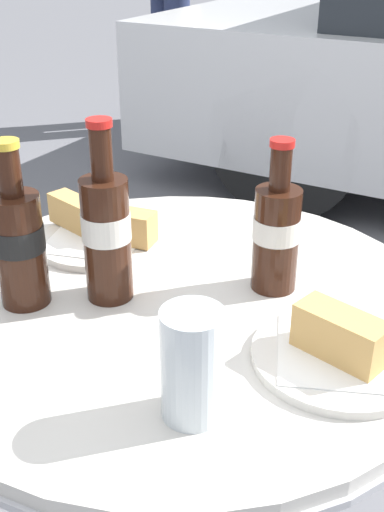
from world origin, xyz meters
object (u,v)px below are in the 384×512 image
(drinking_glass, at_px, (192,369))
(lunch_plate_near, at_px, (99,231))
(lunch_plate_far, at_px, (339,349))
(cola_bottle_right, at_px, (19,242))
(bistro_table, at_px, (180,393))
(cola_bottle_center, at_px, (276,232))
(cola_bottle_left, at_px, (106,232))

(drinking_glass, xyz_separation_m, lunch_plate_near, (-0.34, 0.29, -0.04))
(lunch_plate_near, bearing_deg, drinking_glass, -40.01)
(drinking_glass, xyz_separation_m, lunch_plate_far, (0.11, 0.17, -0.04))
(cola_bottle_right, relative_size, lunch_plate_near, 1.11)
(bistro_table, height_order, lunch_plate_near, lunch_plate_near)
(bistro_table, bearing_deg, lunch_plate_far, -7.88)
(lunch_plate_far, bearing_deg, bistro_table, 172.12)
(lunch_plate_near, relative_size, lunch_plate_far, 0.98)
(cola_bottle_right, relative_size, lunch_plate_far, 1.09)
(cola_bottle_center, distance_m, lunch_plate_far, 0.21)
(lunch_plate_near, bearing_deg, cola_bottle_center, 1.96)
(bistro_table, distance_m, drinking_glass, 0.34)
(bistro_table, relative_size, cola_bottle_left, 2.99)
(lunch_plate_far, bearing_deg, drinking_glass, -123.33)
(drinking_glass, height_order, lunch_plate_near, drinking_glass)
(bistro_table, height_order, cola_bottle_center, cola_bottle_center)
(cola_bottle_right, bearing_deg, cola_bottle_center, 36.14)
(cola_bottle_right, distance_m, lunch_plate_near, 0.21)
(bistro_table, xyz_separation_m, drinking_glass, (0.14, -0.20, 0.24))
(drinking_glass, bearing_deg, cola_bottle_center, 96.09)
(cola_bottle_center, xyz_separation_m, drinking_glass, (0.03, -0.30, -0.03))
(cola_bottle_right, bearing_deg, drinking_glass, -15.26)
(cola_bottle_left, xyz_separation_m, lunch_plate_near, (-0.12, 0.13, -0.08))
(cola_bottle_right, height_order, drinking_glass, cola_bottle_right)
(cola_bottle_left, relative_size, lunch_plate_near, 1.22)
(cola_bottle_center, relative_size, lunch_plate_near, 1.06)
(cola_bottle_right, relative_size, cola_bottle_center, 1.05)
(cola_bottle_center, bearing_deg, cola_bottle_left, -144.16)
(cola_bottle_left, height_order, cola_bottle_right, cola_bottle_left)
(drinking_glass, height_order, lunch_plate_far, drinking_glass)
(cola_bottle_center, relative_size, lunch_plate_far, 1.04)
(drinking_glass, bearing_deg, bistro_table, 124.06)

